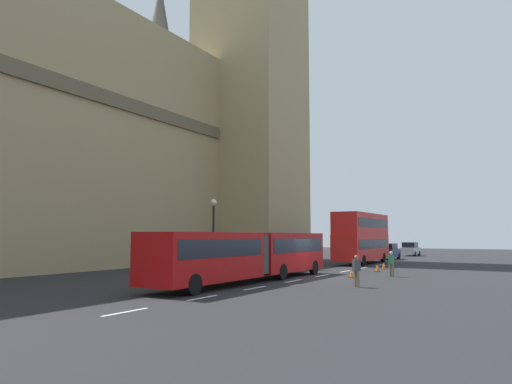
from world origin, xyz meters
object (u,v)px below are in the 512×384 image
traffic_cone_middle (377,268)px  articulated_bus (249,252)px  sedan_lead (388,251)px  traffic_cone_east (384,266)px  double_decker_bus (362,236)px  street_lamp (213,231)px  pedestrian_by_kerb (391,263)px  sedan_trailing (411,249)px  pedestrian_near_cones (357,270)px  traffic_cone_west (352,273)px

traffic_cone_middle → articulated_bus: bearing=160.5°
sedan_lead → traffic_cone_east: sedan_lead is taller
double_decker_bus → street_lamp: (-18.89, 4.50, 0.35)m
traffic_cone_middle → traffic_cone_east: size_ratio=1.00×
pedestrian_by_kerb → traffic_cone_east: bearing=19.2°
sedan_trailing → pedestrian_near_cones: 43.56m
traffic_cone_east → street_lamp: bearing=145.1°
articulated_bus → traffic_cone_middle: bearing=-19.5°
articulated_bus → pedestrian_near_cones: 6.52m
street_lamp → pedestrian_near_cones: street_lamp is taller
traffic_cone_middle → traffic_cone_east: 2.91m
sedan_lead → pedestrian_near_cones: 32.30m
articulated_bus → sedan_trailing: (43.38, 0.11, -0.83)m
traffic_cone_east → traffic_cone_west: bearing=-178.0°
traffic_cone_west → pedestrian_by_kerb: 2.89m
traffic_cone_east → sedan_trailing: bearing=8.1°
sedan_lead → pedestrian_by_kerb: size_ratio=2.60×
double_decker_bus → sedan_lead: size_ratio=2.39×
articulated_bus → traffic_cone_west: (5.97, -4.26, -1.46)m
articulated_bus → pedestrian_by_kerb: size_ratio=10.02×
traffic_cone_east → pedestrian_near_cones: (-14.52, -2.52, 0.63)m
double_decker_bus → pedestrian_by_kerb: 15.28m
double_decker_bus → sedan_trailing: 21.86m
traffic_cone_east → pedestrian_by_kerb: size_ratio=0.34×
double_decker_bus → articulated_bus: bearing=-180.0°
sedan_trailing → traffic_cone_middle: sedan_trailing is taller
pedestrian_near_cones → traffic_cone_west: bearing=21.3°
pedestrian_near_cones → pedestrian_by_kerb: size_ratio=1.00×
articulated_bus → sedan_trailing: size_ratio=3.85×
articulated_bus → street_lamp: (2.71, 4.51, 1.31)m
articulated_bus → traffic_cone_west: bearing=-35.5°
sedan_lead → traffic_cone_west: bearing=-170.4°
sedan_trailing → pedestrian_by_kerb: bearing=-169.7°
double_decker_bus → traffic_cone_west: (-15.62, -4.26, -2.43)m
sedan_lead → pedestrian_near_cones: size_ratio=2.60×
pedestrian_near_cones → pedestrian_by_kerb: same height
traffic_cone_west → street_lamp: street_lamp is taller
traffic_cone_east → pedestrian_near_cones: size_ratio=0.34×
traffic_cone_west → traffic_cone_east: bearing=2.0°
sedan_lead → sedan_trailing: size_ratio=1.00×
sedan_lead → sedan_trailing: bearing=-0.1°
articulated_bus → sedan_lead: bearing=0.2°
traffic_cone_middle → sedan_trailing: bearing=7.9°
traffic_cone_west → traffic_cone_east: 8.87m
double_decker_bus → sedan_lead: double_decker_bus is taller
sedan_trailing → pedestrian_near_cones: size_ratio=2.60×
articulated_bus → traffic_cone_middle: 12.76m
traffic_cone_east → articulated_bus: bearing=165.1°
traffic_cone_west → street_lamp: 9.75m
sedan_trailing → street_lamp: (-40.67, 4.39, 2.14)m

